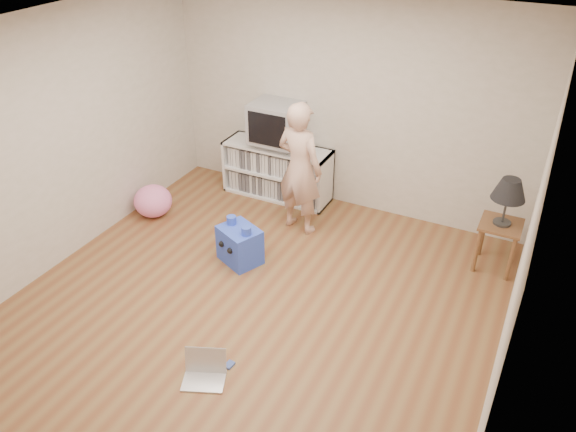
# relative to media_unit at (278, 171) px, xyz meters

# --- Properties ---
(ground) EXTENTS (4.50, 4.50, 0.00)m
(ground) POSITION_rel_media_unit_xyz_m (0.82, -2.04, -0.35)
(ground) COLOR brown
(ground) RESTS_ON ground
(walls) EXTENTS (4.52, 4.52, 2.60)m
(walls) POSITION_rel_media_unit_xyz_m (0.82, -2.04, 0.95)
(walls) COLOR #BEB6A6
(walls) RESTS_ON ground
(ceiling) EXTENTS (4.50, 4.50, 0.01)m
(ceiling) POSITION_rel_media_unit_xyz_m (0.82, -2.04, 2.25)
(ceiling) COLOR white
(ceiling) RESTS_ON walls
(media_unit) EXTENTS (1.40, 0.45, 0.70)m
(media_unit) POSITION_rel_media_unit_xyz_m (0.00, 0.00, 0.00)
(media_unit) COLOR white
(media_unit) RESTS_ON ground
(dvd_deck) EXTENTS (0.45, 0.35, 0.07)m
(dvd_deck) POSITION_rel_media_unit_xyz_m (0.00, -0.02, 0.39)
(dvd_deck) COLOR gray
(dvd_deck) RESTS_ON media_unit
(crt_tv) EXTENTS (0.60, 0.53, 0.50)m
(crt_tv) POSITION_rel_media_unit_xyz_m (0.00, -0.02, 0.67)
(crt_tv) COLOR #99999E
(crt_tv) RESTS_ON dvd_deck
(side_table) EXTENTS (0.42, 0.42, 0.55)m
(side_table) POSITION_rel_media_unit_xyz_m (2.81, -0.39, 0.07)
(side_table) COLOR brown
(side_table) RESTS_ON ground
(table_lamp) EXTENTS (0.34, 0.34, 0.52)m
(table_lamp) POSITION_rel_media_unit_xyz_m (2.81, -0.39, 0.59)
(table_lamp) COLOR #333333
(table_lamp) RESTS_ON side_table
(person) EXTENTS (0.63, 0.47, 1.58)m
(person) POSITION_rel_media_unit_xyz_m (0.60, -0.61, 0.44)
(person) COLOR #DAAC94
(person) RESTS_ON ground
(laptop) EXTENTS (0.43, 0.39, 0.24)m
(laptop) POSITION_rel_media_unit_xyz_m (0.90, -3.08, -0.28)
(laptop) COLOR silver
(laptop) RESTS_ON ground
(playing_cards) EXTENTS (0.07, 0.10, 0.02)m
(playing_cards) POSITION_rel_media_unit_xyz_m (1.02, -2.88, -0.34)
(playing_cards) COLOR #3E54A5
(playing_cards) RESTS_ON ground
(plush_blue) EXTENTS (0.54, 0.49, 0.50)m
(plush_blue) POSITION_rel_media_unit_xyz_m (0.32, -1.51, -0.14)
(plush_blue) COLOR blue
(plush_blue) RESTS_ON ground
(plush_pink) EXTENTS (0.51, 0.51, 0.39)m
(plush_pink) POSITION_rel_media_unit_xyz_m (-1.13, -1.15, -0.15)
(plush_pink) COLOR pink
(plush_pink) RESTS_ON ground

